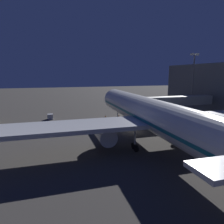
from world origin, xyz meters
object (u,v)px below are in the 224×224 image
(baggage_container_mid_row, at_px, (50,117))
(traffic_cone_nose_starboard, at_px, (105,116))
(apron_floodlight_mast, at_px, (193,80))
(airliner_at_gate, at_px, (155,117))
(jet_bridge, at_px, (168,101))
(traffic_cone_nose_port, at_px, (119,115))

(baggage_container_mid_row, bearing_deg, traffic_cone_nose_starboard, 174.04)
(baggage_container_mid_row, bearing_deg, apron_floodlight_mast, 171.86)
(airliner_at_gate, xyz_separation_m, apron_floodlight_mast, (-25.50, -23.15, 5.52))
(apron_floodlight_mast, xyz_separation_m, traffic_cone_nose_starboard, (27.70, -4.60, -11.00))
(jet_bridge, bearing_deg, apron_floodlight_mast, -152.44)
(apron_floodlight_mast, height_order, baggage_container_mid_row, apron_floodlight_mast)
(airliner_at_gate, distance_m, jet_bridge, 20.94)
(jet_bridge, distance_m, apron_floodlight_mast, 15.26)
(jet_bridge, bearing_deg, airliner_at_gate, 52.17)
(traffic_cone_nose_port, bearing_deg, apron_floodlight_mast, 168.83)
(airliner_at_gate, bearing_deg, traffic_cone_nose_starboard, -85.47)
(apron_floodlight_mast, distance_m, traffic_cone_nose_port, 26.17)
(apron_floodlight_mast, height_order, traffic_cone_nose_port, apron_floodlight_mast)
(baggage_container_mid_row, relative_size, traffic_cone_nose_port, 3.16)
(traffic_cone_nose_port, xyz_separation_m, traffic_cone_nose_starboard, (4.40, 0.00, 0.00))
(traffic_cone_nose_port, bearing_deg, baggage_container_mid_row, -4.72)
(airliner_at_gate, distance_m, traffic_cone_nose_port, 28.37)
(jet_bridge, distance_m, traffic_cone_nose_port, 16.44)
(apron_floodlight_mast, relative_size, traffic_cone_nose_port, 35.66)
(airliner_at_gate, height_order, apron_floodlight_mast, airliner_at_gate)
(apron_floodlight_mast, xyz_separation_m, baggage_container_mid_row, (44.28, -6.33, -10.48))
(jet_bridge, xyz_separation_m, apron_floodlight_mast, (-12.66, -6.61, 5.39))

